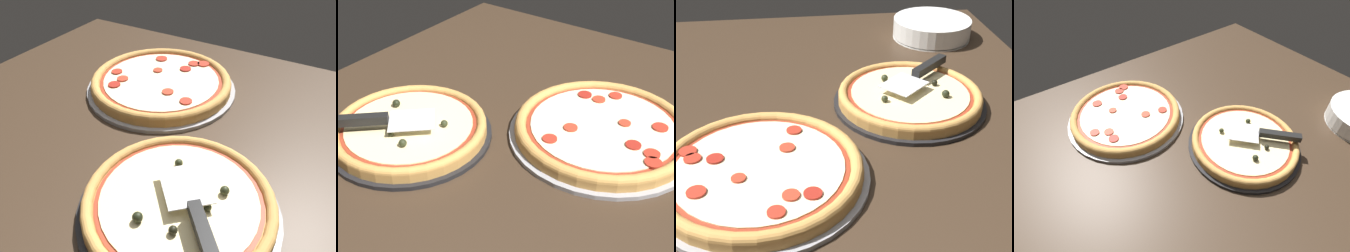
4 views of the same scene
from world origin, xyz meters
TOP-DOWN VIEW (x-y plane):
  - ground_plane at (0.00, 0.00)cm, footprint 146.82×111.56cm
  - pizza_pan_front at (5.40, -15.95)cm, footprint 36.87×36.87cm
  - pizza_front at (5.40, -15.95)cm, footprint 34.66×34.66cm
  - pizza_pan_back at (-19.52, 19.46)cm, footprint 41.99×41.99cm
  - pizza_back at (-19.52, 19.48)cm, footprint 39.47×39.47cm
  - serving_spatula at (11.54, -20.71)cm, footprint 19.16×20.47cm

SIDE VIEW (x-z plane):
  - ground_plane at x=0.00cm, z-range -3.60..0.00cm
  - pizza_pan_front at x=5.40cm, z-range 0.00..1.00cm
  - pizza_pan_back at x=-19.52cm, z-range 0.00..1.00cm
  - pizza_back at x=-19.52cm, z-range 0.95..4.08cm
  - pizza_front at x=5.40cm, z-range 0.47..4.76cm
  - serving_spatula at x=11.54cm, z-range 5.06..7.06cm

